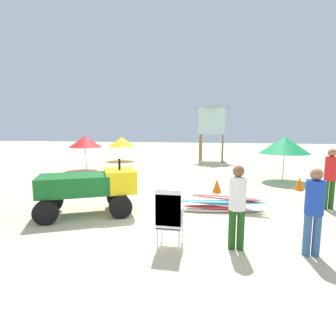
{
  "coord_description": "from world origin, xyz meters",
  "views": [
    {
      "loc": [
        1.39,
        -5.78,
        2.31
      ],
      "look_at": [
        -0.19,
        2.2,
        1.12
      ],
      "focal_mm": 28.69,
      "sensor_mm": 36.0,
      "label": 1
    }
  ],
  "objects": [
    {
      "name": "beach_umbrella_mid",
      "position": [
        4.15,
        6.79,
        1.61
      ],
      "size": [
        2.14,
        2.14,
        1.99
      ],
      "color": "beige",
      "rests_on": "ground"
    },
    {
      "name": "surfboard_pile",
      "position": [
        1.48,
        1.72,
        0.2
      ],
      "size": [
        2.52,
        0.83,
        0.4
      ],
      "color": "white",
      "rests_on": "ground"
    },
    {
      "name": "lifeguard_far_right",
      "position": [
        4.49,
        2.53,
        1.02
      ],
      "size": [
        0.32,
        0.32,
        1.76
      ],
      "color": "#194C19",
      "rests_on": "ground"
    },
    {
      "name": "lifeguard_near_left",
      "position": [
        3.06,
        -0.71,
        0.93
      ],
      "size": [
        0.32,
        0.32,
        1.62
      ],
      "color": "#33598C",
      "rests_on": "ground"
    },
    {
      "name": "beach_umbrella_far",
      "position": [
        -5.69,
        12.74,
        1.39
      ],
      "size": [
        1.99,
        1.99,
        1.73
      ],
      "color": "beige",
      "rests_on": "ground"
    },
    {
      "name": "stacked_plastic_chairs",
      "position": [
        0.46,
        -0.94,
        0.7
      ],
      "size": [
        0.48,
        0.48,
        1.2
      ],
      "color": "white",
      "rests_on": "ground"
    },
    {
      "name": "lifeguard_tower",
      "position": [
        0.73,
        13.83,
        3.08
      ],
      "size": [
        1.98,
        1.98,
        4.2
      ],
      "color": "olive",
      "rests_on": "ground"
    },
    {
      "name": "utility_cart",
      "position": [
        -2.05,
        0.75,
        0.78
      ],
      "size": [
        2.81,
        2.23,
        1.5
      ],
      "color": "#146023",
      "rests_on": "ground"
    },
    {
      "name": "beach_umbrella_left",
      "position": [
        -6.1,
        8.14,
        1.61
      ],
      "size": [
        1.84,
        1.84,
        1.93
      ],
      "color": "beige",
      "rests_on": "ground"
    },
    {
      "name": "ground",
      "position": [
        0.0,
        0.0,
        0.0
      ],
      "size": [
        80.0,
        80.0,
        0.0
      ],
      "primitive_type": "plane",
      "color": "beige"
    },
    {
      "name": "lifeguard_near_right",
      "position": [
        1.72,
        -0.7,
        0.94
      ],
      "size": [
        0.32,
        0.32,
        1.64
      ],
      "color": "#194C19",
      "rests_on": "ground"
    },
    {
      "name": "traffic_cone_far",
      "position": [
        1.29,
        4.0,
        0.25
      ],
      "size": [
        0.34,
        0.34,
        0.49
      ],
      "primitive_type": "cone",
      "color": "orange",
      "rests_on": "ground"
    },
    {
      "name": "traffic_cone_near",
      "position": [
        4.37,
        5.0,
        0.25
      ],
      "size": [
        0.34,
        0.34,
        0.49
      ],
      "primitive_type": "cone",
      "color": "orange",
      "rests_on": "ground"
    }
  ]
}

